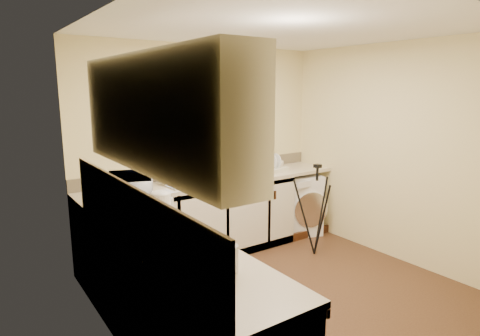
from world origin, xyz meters
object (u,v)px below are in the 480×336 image
plant_a (177,156)px  cup_back (279,164)px  washing_machine (296,203)px  plant_b (206,154)px  plant_d (245,151)px  microwave (131,192)px  soap_bottle_clear (268,150)px  dish_rack (273,170)px  laptop (180,180)px  kettle (161,207)px  soap_bottle_green (261,149)px  cup_left (211,257)px  tripod (316,210)px  steel_jar (160,234)px  glass_jug (229,258)px

plant_a → cup_back: plant_a is taller
washing_machine → plant_b: size_ratio=3.58×
plant_d → microwave: bearing=-156.1°
soap_bottle_clear → cup_back: size_ratio=1.28×
dish_rack → plant_b: size_ratio=1.57×
laptop → cup_back: size_ratio=2.48×
kettle → plant_d: (1.71, 1.22, 0.15)m
soap_bottle_green → cup_left: 3.04m
washing_machine → soap_bottle_clear: 0.83m
cup_left → dish_rack: bearing=43.2°
laptop → plant_a: size_ratio=1.25×
kettle → tripod: kettle is taller
dish_rack → microwave: 2.14m
dish_rack → plant_b: bearing=148.3°
tripod → plant_d: size_ratio=5.14×
laptop → cup_left: 2.10m
kettle → plant_a: bearing=58.5°
steel_jar → soap_bottle_green: (2.17, 1.65, 0.22)m
soap_bottle_green → cup_left: soap_bottle_green is taller
plant_a → soap_bottle_clear: size_ratio=1.54×
laptop → kettle: laptop is taller
soap_bottle_green → soap_bottle_clear: 0.13m
tripod → cup_back: bearing=66.0°
plant_d → soap_bottle_clear: (0.39, 0.02, -0.02)m
laptop → cup_left: size_ratio=3.11×
laptop → microwave: size_ratio=0.62×
kettle → microwave: microwave is taller
steel_jar → microwave: 0.86m
washing_machine → tripod: 0.80m
dish_rack → soap_bottle_clear: 0.36m
laptop → plant_d: plant_d is taller
laptop → plant_b: bearing=25.7°
plant_d → soap_bottle_green: (0.27, 0.01, 0.01)m
laptop → tripod: size_ratio=0.31×
plant_a → cup_back: 1.44m
washing_machine → steel_jar: (-2.61, -1.43, 0.54)m
dish_rack → steel_jar: size_ratio=3.69×
cup_back → plant_b: bearing=171.5°
kettle → soap_bottle_clear: size_ratio=1.25×
microwave → steel_jar: bearing=-167.8°
soap_bottle_clear → tripod: bearing=-92.0°
washing_machine → cup_back: (-0.24, 0.09, 0.55)m
tripod → microwave: size_ratio=2.00×
kettle → glass_jug: kettle is taller
steel_jar → soap_bottle_clear: (2.30, 1.66, 0.19)m
glass_jug → soap_bottle_green: soap_bottle_green is taller
microwave → soap_bottle_green: size_ratio=2.33×
kettle → soap_bottle_clear: bearing=30.7°
plant_b → dish_rack: bearing=-18.0°
washing_machine → plant_b: plant_b is taller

